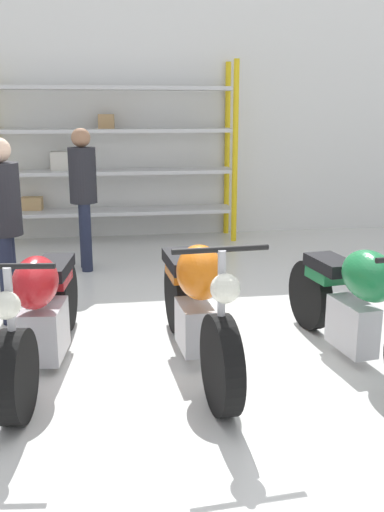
{
  "coord_description": "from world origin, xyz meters",
  "views": [
    {
      "loc": [
        -0.68,
        -4.15,
        1.89
      ],
      "look_at": [
        0.0,
        0.4,
        0.7
      ],
      "focal_mm": 40.0,
      "sensor_mm": 36.0,
      "label": 1
    }
  ],
  "objects": [
    {
      "name": "ground_plane",
      "position": [
        0.0,
        0.0,
        0.0
      ],
      "size": [
        30.0,
        30.0,
        0.0
      ],
      "primitive_type": "plane",
      "color": "silver"
    },
    {
      "name": "back_wall",
      "position": [
        0.0,
        4.54,
        1.8
      ],
      "size": [
        30.0,
        0.08,
        3.6
      ],
      "color": "white",
      "rests_on": "ground_plane"
    },
    {
      "name": "shelving_rack",
      "position": [
        -0.6,
        4.18,
        1.29
      ],
      "size": [
        3.45,
        0.63,
        2.56
      ],
      "color": "yellow",
      "rests_on": "ground_plane"
    },
    {
      "name": "motorcycle_red",
      "position": [
        -1.19,
        -0.05,
        0.43
      ],
      "size": [
        0.58,
        2.13,
        1.0
      ],
      "rotation": [
        0.0,
        0.0,
        -1.69
      ],
      "color": "black",
      "rests_on": "ground_plane"
    },
    {
      "name": "motorcycle_orange",
      "position": [
        -0.06,
        -0.2,
        0.49
      ],
      "size": [
        0.61,
        2.07,
        1.08
      ],
      "rotation": [
        0.0,
        0.0,
        -1.5
      ],
      "color": "black",
      "rests_on": "ground_plane"
    },
    {
      "name": "motorcycle_green",
      "position": [
        1.15,
        -0.33,
        0.48
      ],
      "size": [
        0.69,
        2.08,
        1.02
      ],
      "rotation": [
        0.0,
        0.0,
        -1.43
      ],
      "color": "black",
      "rests_on": "ground_plane"
    },
    {
      "name": "person_browsing",
      "position": [
        -1.6,
        0.99,
        0.97
      ],
      "size": [
        0.33,
        0.33,
        1.66
      ],
      "rotation": [
        0.0,
        0.0,
        3.17
      ],
      "color": "#1E2338",
      "rests_on": "ground_plane"
    },
    {
      "name": "person_near_rack",
      "position": [
        -0.96,
        2.65,
        0.99
      ],
      "size": [
        0.35,
        0.35,
        1.68
      ],
      "rotation": [
        0.0,
        0.0,
        3.25
      ],
      "color": "#1E2338",
      "rests_on": "ground_plane"
    }
  ]
}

